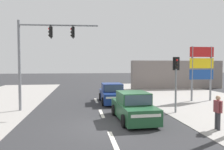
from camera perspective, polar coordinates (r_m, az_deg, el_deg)
name	(u,v)px	position (r m, az deg, el deg)	size (l,w,h in m)	color
ground_plane	(107,127)	(11.07, -1.24, -13.38)	(140.00, 140.00, 0.00)	#303033
lane_dash_near	(113,141)	(9.18, 0.32, -16.78)	(0.20, 2.40, 0.01)	silver
lane_dash_mid	(102,113)	(13.96, -2.74, -9.99)	(0.20, 2.40, 0.01)	silver
lane_dash_far	(96,101)	(18.85, -4.17, -6.68)	(0.20, 2.40, 0.01)	silver
traffic_signal_mast	(39,49)	(15.37, -18.49, 6.58)	(5.28, 0.53, 6.00)	slate
pedestal_signal_right_kerb	(176,75)	(14.42, 16.39, 0.00)	(0.44, 0.29, 3.56)	slate
shopping_plaza_sign	(202,66)	(19.94, 22.35, 2.24)	(2.10, 0.16, 4.60)	slate
shopfront_wall_far	(177,75)	(29.29, 16.67, 0.08)	(12.00, 1.00, 3.60)	gray
sedan_receding_far	(112,94)	(17.73, 0.00, -4.98)	(1.92, 4.26, 1.56)	navy
sedan_crossing_left	(133,107)	(12.28, 5.58, -8.41)	(2.02, 4.30, 1.56)	#235633
pedestrian_at_kerb	(218,111)	(11.45, 25.91, -8.35)	(0.24, 0.56, 1.63)	#333338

